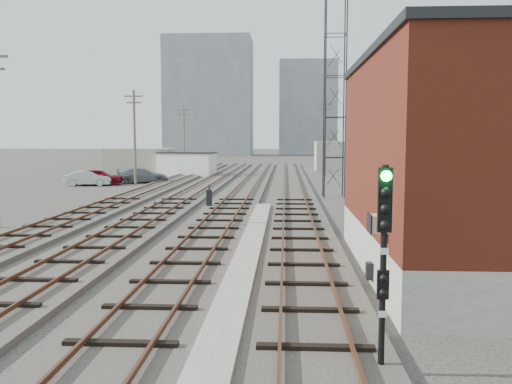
# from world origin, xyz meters

# --- Properties ---
(ground) EXTENTS (320.00, 320.00, 0.00)m
(ground) POSITION_xyz_m (0.00, 60.00, 0.00)
(ground) COLOR #282621
(ground) RESTS_ON ground
(track_right) EXTENTS (3.20, 90.00, 0.39)m
(track_right) POSITION_xyz_m (2.50, 39.00, 0.11)
(track_right) COLOR #332D28
(track_right) RESTS_ON ground
(track_mid_right) EXTENTS (3.20, 90.00, 0.39)m
(track_mid_right) POSITION_xyz_m (-1.50, 39.00, 0.11)
(track_mid_right) COLOR #332D28
(track_mid_right) RESTS_ON ground
(track_mid_left) EXTENTS (3.20, 90.00, 0.39)m
(track_mid_left) POSITION_xyz_m (-5.50, 39.00, 0.11)
(track_mid_left) COLOR #332D28
(track_mid_left) RESTS_ON ground
(track_left) EXTENTS (3.20, 90.00, 0.39)m
(track_left) POSITION_xyz_m (-9.50, 39.00, 0.11)
(track_left) COLOR #332D28
(track_left) RESTS_ON ground
(platform_curb) EXTENTS (0.90, 28.00, 0.26)m
(platform_curb) POSITION_xyz_m (0.50, 14.00, 0.13)
(platform_curb) COLOR gray
(platform_curb) RESTS_ON ground
(brick_building) EXTENTS (6.54, 12.20, 7.22)m
(brick_building) POSITION_xyz_m (7.50, 12.00, 3.63)
(brick_building) COLOR gray
(brick_building) RESTS_ON ground
(lattice_tower) EXTENTS (1.60, 1.60, 15.00)m
(lattice_tower) POSITION_xyz_m (5.50, 35.00, 7.50)
(lattice_tower) COLOR black
(lattice_tower) RESTS_ON ground
(utility_pole_left_b) EXTENTS (1.80, 0.24, 9.00)m
(utility_pole_left_b) POSITION_xyz_m (-12.50, 45.00, 4.80)
(utility_pole_left_b) COLOR #595147
(utility_pole_left_b) RESTS_ON ground
(utility_pole_left_c) EXTENTS (1.80, 0.24, 9.00)m
(utility_pole_left_c) POSITION_xyz_m (-12.50, 70.00, 4.80)
(utility_pole_left_c) COLOR #595147
(utility_pole_left_c) RESTS_ON ground
(utility_pole_right_a) EXTENTS (1.80, 0.24, 9.00)m
(utility_pole_right_a) POSITION_xyz_m (6.50, 28.00, 4.80)
(utility_pole_right_a) COLOR #595147
(utility_pole_right_a) RESTS_ON ground
(utility_pole_right_b) EXTENTS (1.80, 0.24, 9.00)m
(utility_pole_right_b) POSITION_xyz_m (6.50, 58.00, 4.80)
(utility_pole_right_b) COLOR #595147
(utility_pole_right_b) RESTS_ON ground
(apartment_left) EXTENTS (22.00, 14.00, 30.00)m
(apartment_left) POSITION_xyz_m (-18.00, 135.00, 15.00)
(apartment_left) COLOR gray
(apartment_left) RESTS_ON ground
(apartment_right) EXTENTS (16.00, 12.00, 26.00)m
(apartment_right) POSITION_xyz_m (8.00, 150.00, 13.00)
(apartment_right) COLOR gray
(apartment_right) RESTS_ON ground
(shed_left) EXTENTS (8.00, 5.00, 3.20)m
(shed_left) POSITION_xyz_m (-16.00, 60.00, 1.60)
(shed_left) COLOR gray
(shed_left) RESTS_ON ground
(shed_right) EXTENTS (6.00, 6.00, 4.00)m
(shed_right) POSITION_xyz_m (9.00, 70.00, 2.00)
(shed_right) COLOR gray
(shed_right) RESTS_ON ground
(signal_mast) EXTENTS (0.40, 0.41, 3.97)m
(signal_mast) POSITION_xyz_m (3.70, 3.93, 2.32)
(signal_mast) COLOR gray
(signal_mast) RESTS_ON ground
(switch_stand) EXTENTS (0.34, 0.34, 1.41)m
(switch_stand) POSITION_xyz_m (-2.94, 27.76, 0.67)
(switch_stand) COLOR black
(switch_stand) RESTS_ON ground
(site_trailer) EXTENTS (7.14, 4.24, 2.81)m
(site_trailer) POSITION_xyz_m (-9.77, 57.17, 1.42)
(site_trailer) COLOR white
(site_trailer) RESTS_ON ground
(car_red) EXTENTS (4.80, 2.73, 1.54)m
(car_red) POSITION_xyz_m (-15.98, 44.61, 0.77)
(car_red) COLOR maroon
(car_red) RESTS_ON ground
(car_silver) EXTENTS (4.37, 1.96, 1.39)m
(car_silver) POSITION_xyz_m (-16.61, 43.65, 0.70)
(car_silver) COLOR #AEB2B6
(car_silver) RESTS_ON ground
(car_grey) EXTENTS (5.56, 3.61, 1.50)m
(car_grey) POSITION_xyz_m (-12.47, 47.19, 0.75)
(car_grey) COLOR slate
(car_grey) RESTS_ON ground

